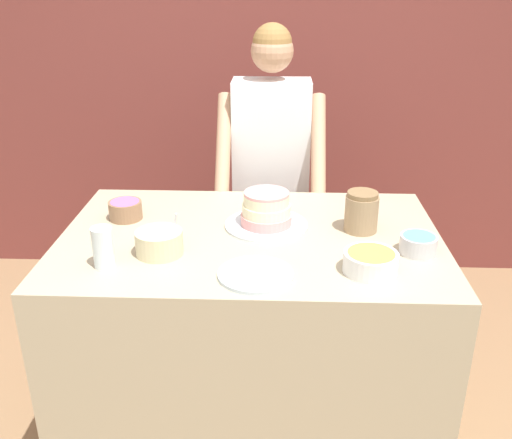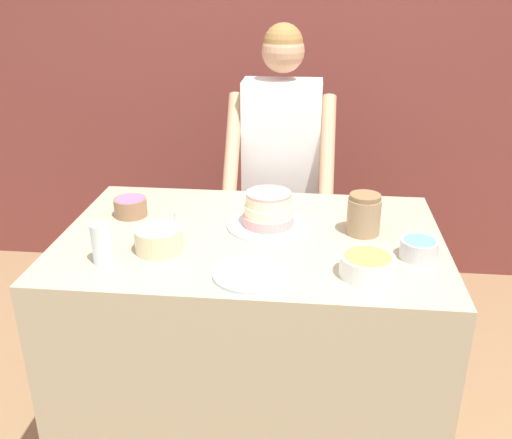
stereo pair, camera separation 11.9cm
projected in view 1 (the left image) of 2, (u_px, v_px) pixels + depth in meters
wall_back at (263, 73)px, 3.48m from camera, size 10.00×0.05×2.60m
counter at (251, 339)px, 2.35m from camera, size 1.44×0.94×0.95m
person_baker at (271, 160)px, 2.84m from camera, size 0.51×0.46×1.66m
cake at (266, 212)px, 2.22m from camera, size 0.33×0.33×0.14m
frosting_bowl_purple at (125, 209)px, 2.30m from camera, size 0.13×0.13×0.07m
frosting_bowl_blue at (418, 243)px, 2.02m from camera, size 0.13×0.13×0.07m
frosting_bowl_white at (159, 241)px, 2.01m from camera, size 0.17×0.17×0.15m
frosting_bowl_yellow at (371, 261)px, 1.89m from camera, size 0.18×0.18×0.07m
drinking_glass at (103, 247)px, 1.91m from camera, size 0.07×0.07×0.14m
ceramic_plate at (256, 274)px, 1.87m from camera, size 0.25×0.25×0.01m
stoneware_jar at (361, 212)px, 2.18m from camera, size 0.13×0.13×0.16m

